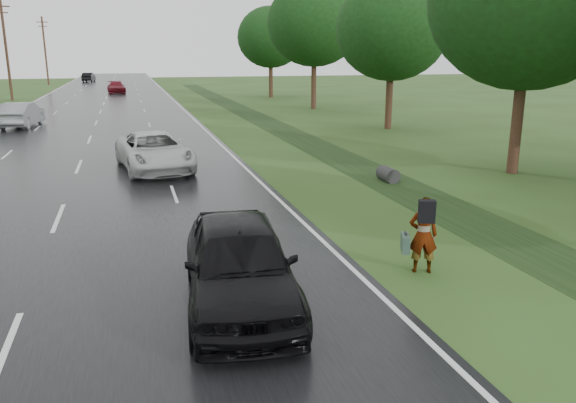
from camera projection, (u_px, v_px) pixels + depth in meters
The scene contains 17 objects.
ground at pixel (4, 356), 8.97m from camera, with size 220.00×220.00×0.00m, color #2C4217.
road at pixel (103, 107), 50.82m from camera, with size 14.00×180.00×0.04m, color black.
edge_stripe_east at pixel (178, 105), 52.60m from camera, with size 0.12×180.00×0.01m, color silver.
edge_stripe_west at pixel (22, 108), 49.04m from camera, with size 0.12×180.00×0.01m, color silver.
center_line at pixel (103, 106), 50.82m from camera, with size 0.12×180.00×0.01m, color silver.
drainage_ditch at pixel (315, 145), 29.39m from camera, with size 2.20×120.00×0.56m.
utility_pole_far at pixel (6, 48), 56.38m from camera, with size 1.60×0.26×10.00m.
utility_pole_distant at pixel (45, 50), 84.28m from camera, with size 1.60×0.26×10.00m.
tree_east_c at pixel (392, 29), 34.52m from camera, with size 7.00×7.00×9.29m.
tree_east_d at pixel (314, 23), 47.18m from camera, with size 8.00×8.00×10.76m.
tree_east_f at pixel (271, 37), 60.32m from camera, with size 7.20×7.20×9.62m.
pedestrian at pixel (422, 234), 12.23m from camera, with size 0.83×0.86×1.71m.
white_pickup at pixel (154, 151), 22.96m from camera, with size 2.55×5.53×1.54m, color silver.
dark_sedan at pixel (239, 263), 10.50m from camera, with size 2.00×4.98×1.70m, color black.
silver_sedan at pixel (21, 115), 36.49m from camera, with size 1.69×4.85×1.60m, color gray.
far_car_red at pixel (116, 87), 67.75m from camera, with size 1.95×4.79×1.39m, color maroon.
far_car_dark at pixel (89, 77), 95.53m from camera, with size 1.57×4.50×1.48m, color black.
Camera 1 is at (2.18, -8.97, 4.69)m, focal length 35.00 mm.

